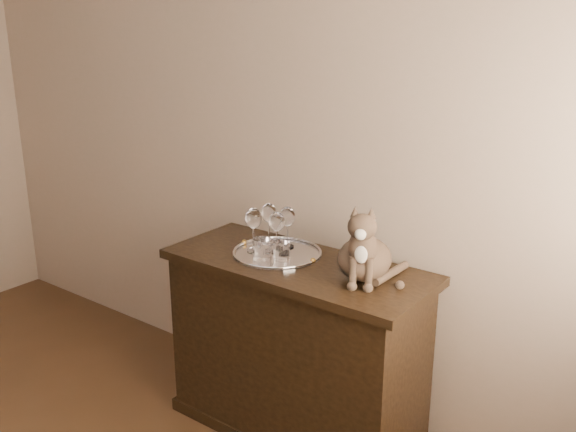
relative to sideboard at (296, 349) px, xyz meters
name	(u,v)px	position (x,y,z in m)	size (l,w,h in m)	color
wall_back	(237,125)	(-0.60, 0.31, 0.93)	(4.00, 0.10, 2.70)	tan
sideboard	(296,349)	(0.00, 0.00, 0.00)	(1.20, 0.50, 0.85)	black
tray	(277,254)	(-0.12, 0.02, 0.43)	(0.40, 0.40, 0.01)	silver
wine_glass_a	(269,223)	(-0.24, 0.11, 0.53)	(0.07, 0.07, 0.19)	silver
wine_glass_b	(287,227)	(-0.14, 0.11, 0.53)	(0.07, 0.07, 0.19)	white
wine_glass_c	(254,230)	(-0.23, -0.02, 0.53)	(0.08, 0.08, 0.20)	silver
wine_glass_d	(277,232)	(-0.13, 0.03, 0.53)	(0.07, 0.07, 0.19)	white
tumbler_a	(282,251)	(-0.06, -0.03, 0.47)	(0.07, 0.07, 0.08)	silver
tumbler_b	(262,249)	(-0.13, -0.07, 0.48)	(0.08, 0.08, 0.09)	silver
cat	(365,239)	(0.32, 0.03, 0.59)	(0.34, 0.31, 0.34)	#4E412E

